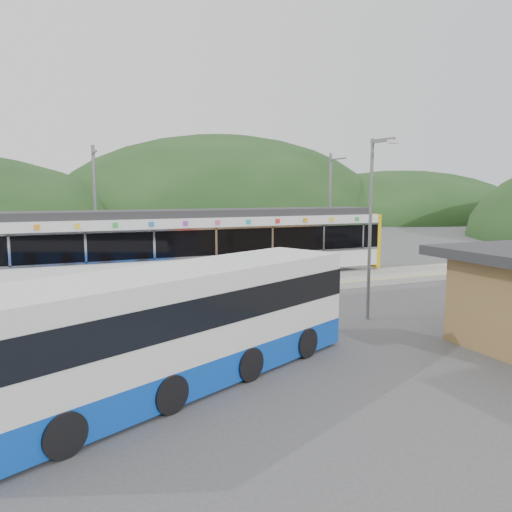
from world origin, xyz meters
name	(u,v)px	position (x,y,z in m)	size (l,w,h in m)	color
ground	(293,303)	(0.00, 0.00, 0.00)	(120.00, 120.00, 0.00)	#4C4C4F
hills	(347,274)	(6.19, 5.29, 0.00)	(146.00, 149.00, 26.00)	#1E3D19
platform	(261,286)	(0.00, 3.30, 0.15)	(26.00, 3.20, 0.30)	#9E9E99
yellow_line	(273,288)	(0.00, 2.00, 0.30)	(26.00, 0.10, 0.01)	yellow
train	(198,243)	(-2.34, 6.00, 2.06)	(20.44, 3.01, 3.74)	black
catenary_mast_west	(96,211)	(-7.00, 8.56, 3.65)	(0.18, 1.80, 7.00)	slate
catenary_mast_east	(330,208)	(7.00, 8.56, 3.65)	(0.18, 1.80, 7.00)	slate
bus	(180,329)	(-6.59, -6.75, 1.37)	(10.47, 6.57, 2.84)	blue
lamp_post	(373,214)	(1.32, -3.54, 3.88)	(0.37, 1.15, 6.53)	slate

